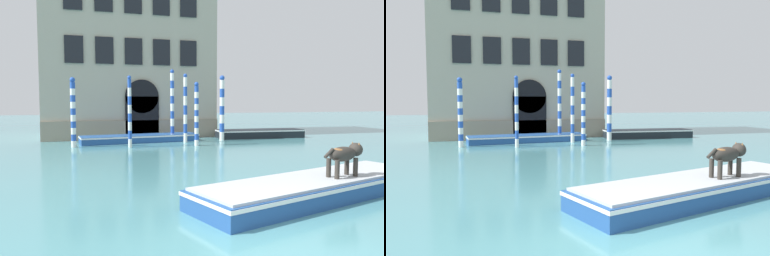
% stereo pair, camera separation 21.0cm
% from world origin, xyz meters
% --- Properties ---
extents(palazzo_left, '(10.83, 6.13, 14.76)m').
position_xyz_m(palazzo_left, '(0.27, 21.52, 7.36)').
color(palazzo_left, '#B2A893').
rests_on(palazzo_left, ground_plane).
extents(boat_foreground, '(7.14, 3.68, 0.51)m').
position_xyz_m(boat_foreground, '(2.70, 3.32, 0.27)').
color(boat_foreground, '#234C8C').
rests_on(boat_foreground, ground_plane).
extents(dog_on_deck, '(1.26, 0.54, 0.85)m').
position_xyz_m(dog_on_deck, '(3.39, 3.18, 1.07)').
color(dog_on_deck, '#332D28').
rests_on(dog_on_deck, boat_foreground).
extents(boat_moored_near_palazzo, '(6.86, 2.28, 0.41)m').
position_xyz_m(boat_moored_near_palazzo, '(0.37, 16.82, 0.22)').
color(boat_moored_near_palazzo, '#234C8C').
rests_on(boat_moored_near_palazzo, ground_plane).
extents(boat_moored_far, '(5.62, 1.90, 0.53)m').
position_xyz_m(boat_moored_far, '(8.10, 17.10, 0.28)').
color(boat_moored_far, black).
rests_on(boat_moored_far, ground_plane).
extents(mooring_pole_0, '(0.22, 0.22, 3.89)m').
position_xyz_m(mooring_pole_0, '(2.80, 15.86, 1.96)').
color(mooring_pole_0, white).
rests_on(mooring_pole_0, ground_plane).
extents(mooring_pole_1, '(0.19, 0.19, 3.64)m').
position_xyz_m(mooring_pole_1, '(-0.50, 14.51, 1.84)').
color(mooring_pole_1, white).
rests_on(mooring_pole_1, ground_plane).
extents(mooring_pole_2, '(0.27, 0.27, 3.56)m').
position_xyz_m(mooring_pole_2, '(-3.26, 15.33, 1.80)').
color(mooring_pole_2, white).
rests_on(mooring_pole_2, ground_plane).
extents(mooring_pole_3, '(0.23, 0.23, 4.18)m').
position_xyz_m(mooring_pole_3, '(2.25, 16.71, 2.11)').
color(mooring_pole_3, white).
rests_on(mooring_pole_3, ground_plane).
extents(mooring_pole_4, '(0.29, 0.29, 3.86)m').
position_xyz_m(mooring_pole_4, '(5.18, 16.26, 1.95)').
color(mooring_pole_4, white).
rests_on(mooring_pole_4, ground_plane).
extents(mooring_pole_5, '(0.23, 0.23, 3.35)m').
position_xyz_m(mooring_pole_5, '(2.95, 14.20, 1.70)').
color(mooring_pole_5, white).
rests_on(mooring_pole_5, ground_plane).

